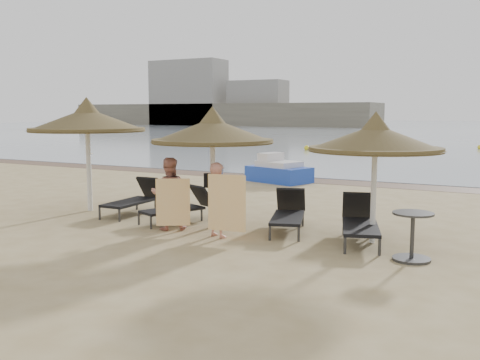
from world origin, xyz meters
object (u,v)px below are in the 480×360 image
Objects in this scene: person_left at (169,188)px; side_table at (412,238)px; lounger_far_left at (136,198)px; palapa_right at (375,139)px; person_right at (217,194)px; palapa_center at (212,131)px; lounger_near_right at (289,212)px; lounger_near_left at (181,206)px; palapa_left at (87,120)px; pedal_boat at (278,171)px; lounger_far_right at (360,221)px.

side_table is at bearing 145.14° from person_left.
lounger_far_left is at bearing 170.11° from side_table.
palapa_right is 3.24m from person_right.
palapa_right is at bearing 134.30° from side_table.
palapa_right is (3.43, 0.22, -0.08)m from palapa_center.
lounger_near_right is at bearing -1.93° from lounger_far_left.
lounger_far_left is at bearing -66.58° from person_left.
palapa_left is at bearing -158.18° from lounger_near_left.
side_table is at bearing -161.99° from person_right.
side_table is 10.41m from pedal_boat.
lounger_near_right is at bearing 171.04° from palapa_right.
person_right is at bearing -12.85° from palapa_left.
lounger_far_right is 1.16× the size of person_left.
lounger_far_left is 4.07m from lounger_near_right.
lounger_near_right is 7.93m from pedal_boat.
person_left is (0.26, -0.85, 0.54)m from lounger_near_left.
lounger_near_right is at bearing -46.48° from pedal_boat.
lounger_near_left is at bearing -0.59° from palapa_left.
palapa_right is 4.37m from person_left.
palapa_center reaches higher than pedal_boat.
palapa_center is 8.08m from pedal_boat.
palapa_right is at bearing -26.94° from lounger_near_right.
palapa_center is at bearing -3.50° from palapa_left.
pedal_boat is (-1.83, 7.69, -1.71)m from palapa_center.
palapa_right is at bearing -36.63° from pedal_boat.
palapa_right is at bearing 22.69° from lounger_near_left.
palapa_center is at bearing -171.81° from person_left.
lounger_far_right is at bearing 23.43° from lounger_near_left.
pedal_boat is (-0.87, 7.49, 0.02)m from lounger_near_left.
lounger_near_right is at bearing 156.25° from side_table.
palapa_center is 1.47× the size of person_left.
lounger_far_right is 2.52× the size of side_table.
side_table is at bearing -45.70° from palapa_right.
palapa_center is 3.44m from palapa_right.
palapa_left is 1.56× the size of lounger_near_left.
palapa_left is 8.39m from side_table.
person_left reaches higher than side_table.
palapa_right is 1.31× the size of lounger_far_left.
pedal_boat reaches higher than lounger_far_right.
lounger_far_right is 1.19× the size of person_right.
side_table is at bearing 12.75° from lounger_near_left.
palapa_left is at bearing 165.10° from lounger_near_right.
lounger_near_left is 5.37m from side_table.
lounger_near_left is 1.88m from person_right.
lounger_far_left is 5.68m from lounger_far_right.
person_right is at bearing 140.63° from person_left.
side_table is at bearing -41.72° from lounger_near_right.
lounger_far_left is 3.35m from person_right.
palapa_center is 1.51× the size of person_right.
side_table is at bearing -12.16° from lounger_far_left.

